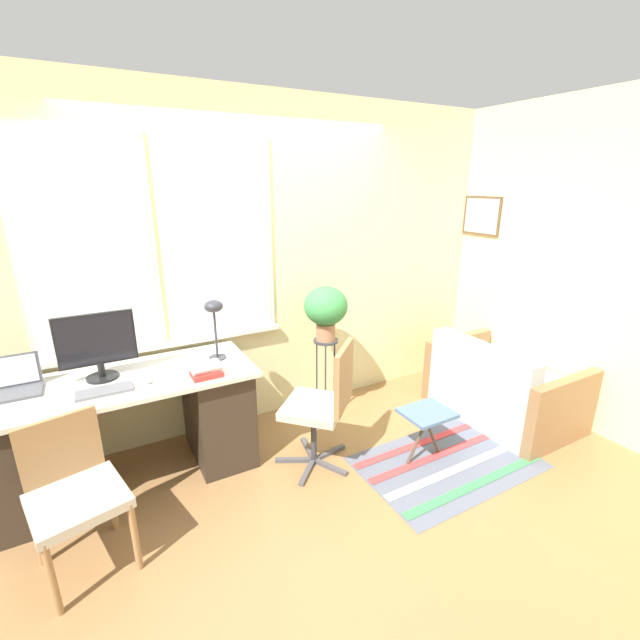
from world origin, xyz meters
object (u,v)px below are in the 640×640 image
Objects in this scene: laptop at (10,386)px; book_stack at (206,370)px; mouse at (148,380)px; plant_stand at (326,354)px; folding_stool at (427,416)px; desk_chair_wooden at (74,491)px; office_chair_swivel at (323,403)px; potted_plant at (326,308)px; keyboard at (104,391)px; couch_loveseat at (500,389)px; desk_lamp at (214,313)px; monitor at (97,345)px.

laptop is 1.17m from book_stack.
mouse is 1.48m from plant_stand.
book_stack is 0.51× the size of folding_stool.
plant_stand is (1.93, 0.69, 0.15)m from desk_chair_wooden.
laptop reaches higher than office_chair_swivel.
office_chair_swivel is 2.34× the size of folding_stool.
potted_plant is at bearing 6.62° from desk_chair_wooden.
desk_chair_wooden is at bearing -154.52° from book_stack.
keyboard is 0.27× the size of couch_loveseat.
desk_lamp is at bearing -86.99° from office_chair_swivel.
laptop is 3.71m from couch_loveseat.
laptop reaches higher than couch_loveseat.
laptop is at bearing -62.54° from office_chair_swivel.
desk_lamp is 0.46× the size of office_chair_swivel.
mouse is at bearing -41.04° from monitor.
laptop is 4.43× the size of mouse.
potted_plant is (1.10, 0.30, 0.20)m from book_stack.
monitor is 0.71m from book_stack.
desk_lamp is at bearing -177.84° from potted_plant.
mouse is 0.16× the size of potted_plant.
office_chair_swivel is (1.58, 0.11, 0.05)m from desk_chair_wooden.
desk_lamp is at bearing 146.27° from folding_stool.
desk_chair_wooden is 2.03× the size of folding_stool.
laptop is 1.02× the size of keyboard.
mouse is at bearing -160.04° from desk_lamp.
keyboard is 2.21m from folding_stool.
laptop is at bearing 176.29° from monitor.
potted_plant is (-1.37, 0.74, 0.76)m from couch_loveseat.
office_chair_swivel is 0.79m from folding_stool.
desk_chair_wooden is 2.06m from plant_stand.
plant_stand is 0.41m from potted_plant.
monitor is 1.71m from potted_plant.
keyboard is at bearing 80.55° from couch_loveseat.
keyboard is at bearing 161.95° from folding_stool.
desk_lamp is 0.96× the size of potted_plant.
desk_chair_wooden is 2.13m from potted_plant.
potted_plant is at bearing 2.16° from desk_lamp.
laptop is at bearing 98.18° from desk_chair_wooden.
keyboard is at bearing -172.40° from plant_stand.
office_chair_swivel is at bearing -23.49° from monitor.
potted_plant is (2.22, -0.04, 0.20)m from laptop.
desk_chair_wooden is (0.29, -0.73, -0.36)m from laptop.
mouse is 2.92m from couch_loveseat.
couch_loveseat reaches higher than folding_stool.
plant_stand is at bearing 61.55° from couch_loveseat.
office_chair_swivel is (1.86, -0.62, -0.32)m from laptop.
office_chair_swivel is at bearing -120.97° from plant_stand.
couch_loveseat is at bearing -13.98° from desk_chair_wooden.
office_chair_swivel is 0.80× the size of couch_loveseat.
desk_chair_wooden is at bearing 174.81° from folding_stool.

